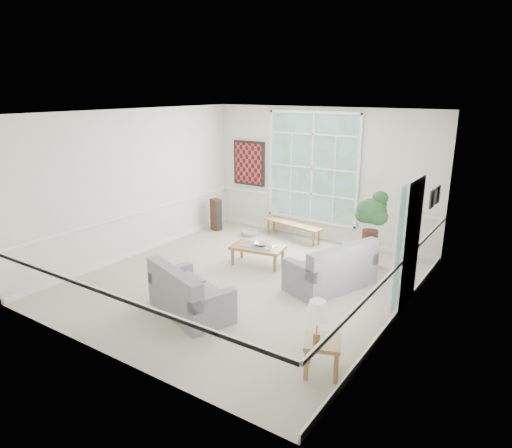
{
  "coord_description": "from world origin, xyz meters",
  "views": [
    {
      "loc": [
        4.44,
        -6.3,
        3.37
      ],
      "look_at": [
        0.1,
        0.2,
        1.05
      ],
      "focal_mm": 32.0,
      "sensor_mm": 36.0,
      "label": 1
    }
  ],
  "objects_px": {
    "end_table": "(364,254)",
    "side_table": "(322,357)",
    "loveseat_front": "(191,289)",
    "loveseat_right": "(331,264)",
    "coffee_table": "(258,255)"
  },
  "relations": [
    {
      "from": "loveseat_right",
      "to": "end_table",
      "type": "xyz_separation_m",
      "value": [
        0.13,
        1.3,
        -0.18
      ]
    },
    {
      "from": "loveseat_front",
      "to": "coffee_table",
      "type": "height_order",
      "value": "loveseat_front"
    },
    {
      "from": "loveseat_front",
      "to": "end_table",
      "type": "bearing_deg",
      "value": 84.81
    },
    {
      "from": "loveseat_front",
      "to": "side_table",
      "type": "relative_size",
      "value": 3.23
    },
    {
      "from": "loveseat_front",
      "to": "end_table",
      "type": "xyz_separation_m",
      "value": [
        1.53,
        3.4,
        -0.15
      ]
    },
    {
      "from": "loveseat_front",
      "to": "end_table",
      "type": "height_order",
      "value": "loveseat_front"
    },
    {
      "from": "end_table",
      "to": "side_table",
      "type": "relative_size",
      "value": 1.06
    },
    {
      "from": "side_table",
      "to": "loveseat_front",
      "type": "bearing_deg",
      "value": 172.68
    },
    {
      "from": "side_table",
      "to": "end_table",
      "type": "bearing_deg",
      "value": 103.23
    },
    {
      "from": "loveseat_right",
      "to": "side_table",
      "type": "bearing_deg",
      "value": -46.78
    },
    {
      "from": "loveseat_right",
      "to": "end_table",
      "type": "bearing_deg",
      "value": 104.81
    },
    {
      "from": "loveseat_right",
      "to": "side_table",
      "type": "height_order",
      "value": "loveseat_right"
    },
    {
      "from": "loveseat_right",
      "to": "loveseat_front",
      "type": "height_order",
      "value": "loveseat_right"
    },
    {
      "from": "loveseat_right",
      "to": "side_table",
      "type": "xyz_separation_m",
      "value": [
        1.0,
        -2.41,
        -0.2
      ]
    },
    {
      "from": "loveseat_front",
      "to": "loveseat_right",
      "type": "bearing_deg",
      "value": 75.38
    }
  ]
}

